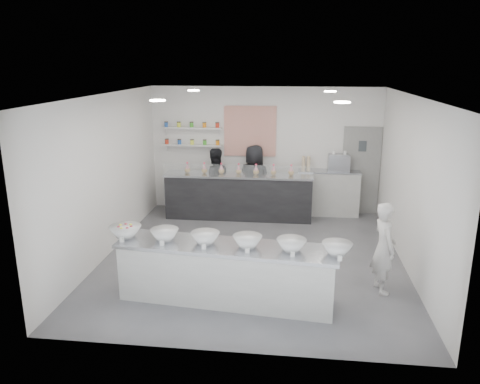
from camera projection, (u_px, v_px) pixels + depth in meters
The scene contains 26 objects.
floor at pixel (252, 257), 8.81m from camera, with size 6.00×6.00×0.00m, color #515156.
ceiling at pixel (254, 95), 8.00m from camera, with size 6.00×6.00×0.00m, color white.
back_wall at pixel (264, 150), 11.27m from camera, with size 5.50×5.50×0.00m, color white.
left_wall at pixel (106, 176), 8.72m from camera, with size 6.00×6.00×0.00m, color white.
right_wall at pixel (411, 185), 8.09m from camera, with size 6.00×6.00×0.00m, color white.
back_door at pixel (361, 171), 11.10m from camera, with size 0.88×0.04×2.10m, color gray.
pattern_panel at pixel (250, 131), 11.17m from camera, with size 1.25×0.03×1.20m, color #C63E28.
jar_shelf_lower at pixel (192, 145), 11.35m from camera, with size 1.45×0.22×0.04m, color silver.
jar_shelf_upper at pixel (192, 128), 11.23m from camera, with size 1.45×0.22×0.04m, color silver.
preserve_jars at pixel (192, 134), 11.25m from camera, with size 1.45×0.10×0.56m, color red, non-canonical shape.
downlight_0 at pixel (158, 100), 7.21m from camera, with size 0.24×0.24×0.02m, color white.
downlight_1 at pixel (342, 102), 6.89m from camera, with size 0.24×0.24×0.02m, color white.
downlight_2 at pixel (194, 90), 9.69m from camera, with size 0.24×0.24×0.02m, color white.
downlight_3 at pixel (330, 91), 9.37m from camera, with size 0.24×0.24×0.02m, color white.
prep_counter at pixel (226, 273), 7.11m from camera, with size 3.34×0.76×0.91m, color #B4B5AF.
back_bar at pixel (239, 196), 10.89m from camera, with size 3.42×0.63×1.06m, color black.
sneeze_guard at pixel (237, 171), 10.42m from camera, with size 3.37×0.01×0.29m, color white.
espresso_ledge at pixel (328, 193), 11.14m from camera, with size 1.46×0.46×1.08m, color #B4B5AF.
espresso_machine at pixel (339, 163), 10.92m from camera, with size 0.50×0.34×0.38m, color #93969E.
cup_stacks at pixel (306, 163), 11.02m from camera, with size 0.24×0.24×0.32m, color beige, non-canonical shape.
prep_bowls at pixel (226, 240), 6.97m from camera, with size 3.69×0.54×0.17m, color white, non-canonical shape.
label_cards at pixel (224, 258), 6.46m from camera, with size 3.31×0.04×0.07m, color white, non-canonical shape.
cookie_bags at pixel (239, 169), 10.71m from camera, with size 2.53×0.13×0.25m, color #C36F81, non-canonical shape.
woman_prep at pixel (384, 248), 7.33m from camera, with size 0.54×0.35×1.48m, color silver.
staff_left at pixel (215, 181), 11.18m from camera, with size 0.77×0.60×1.59m, color black.
staff_right at pixel (254, 180), 11.09m from camera, with size 0.82×0.54×1.69m, color black.
Camera 1 is at (0.73, -8.12, 3.56)m, focal length 35.00 mm.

